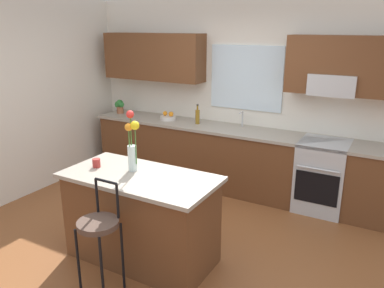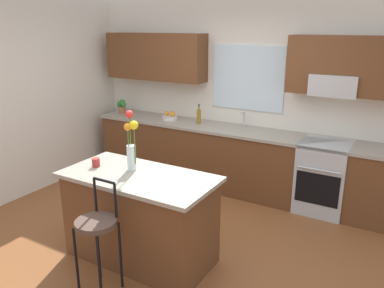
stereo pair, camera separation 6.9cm
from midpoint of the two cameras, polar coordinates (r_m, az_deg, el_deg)
name	(u,v)px [view 2 (the right image)]	position (r m, az deg, el deg)	size (l,w,h in m)	color
ground_plane	(173,244)	(4.38, -2.44, -14.62)	(14.00, 14.00, 0.00)	brown
wall_left	(28,98)	(5.80, -22.89, 6.34)	(0.12, 4.60, 2.70)	silver
back_wall_assembly	(249,85)	(5.55, 8.79, 8.67)	(5.60, 0.50, 2.70)	silver
counter_run	(236,160)	(5.55, 6.98, -2.35)	(4.56, 0.64, 0.92)	brown
sink_faucet	(243,118)	(5.50, 8.00, 3.91)	(0.02, 0.13, 0.23)	#B7BABC
oven_range	(323,177)	(5.21, 19.22, -4.62)	(0.60, 0.64, 0.92)	#B7BABC
kitchen_island	(140,217)	(3.96, -7.20, -10.72)	(1.53, 0.78, 0.92)	brown
bar_stool_near	(97,228)	(3.49, -13.39, -12.03)	(0.36, 0.36, 1.04)	black
flower_vase	(131,143)	(3.81, -8.51, 0.11)	(0.15, 0.12, 0.61)	silver
mug_ceramic	(96,162)	(4.05, -13.61, -2.68)	(0.08, 0.08, 0.09)	#A52D28
fruit_bowl_oranges	(170,117)	(5.92, -2.99, 4.03)	(0.24, 0.24, 0.13)	silver
bottle_olive_oil	(199,116)	(5.65, 1.38, 4.14)	(0.06, 0.06, 0.29)	olive
potted_plant_small	(122,105)	(6.46, -10.09, 5.68)	(0.19, 0.13, 0.23)	#9E5B3D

